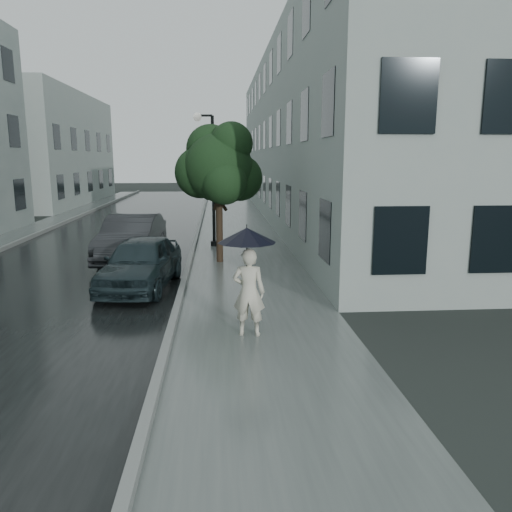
{
  "coord_description": "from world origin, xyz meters",
  "views": [
    {
      "loc": [
        -0.61,
        -8.9,
        3.37
      ],
      "look_at": [
        0.17,
        1.51,
        1.3
      ],
      "focal_mm": 35.0,
      "sensor_mm": 36.0,
      "label": 1
    }
  ],
  "objects": [
    {
      "name": "street_tree",
      "position": [
        -0.6,
        7.28,
        3.08
      ],
      "size": [
        2.84,
        2.58,
        4.47
      ],
      "color": "#332619",
      "rests_on": "ground"
    },
    {
      "name": "asphalt_road",
      "position": [
        -5.08,
        12.0,
        0.0
      ],
      "size": [
        6.85,
        60.0,
        0.0
      ],
      "primitive_type": "cube",
      "color": "black",
      "rests_on": "ground"
    },
    {
      "name": "kerb_far",
      "position": [
        -8.57,
        12.0,
        0.07
      ],
      "size": [
        0.15,
        60.0,
        0.15
      ],
      "primitive_type": "cube",
      "color": "slate",
      "rests_on": "ground"
    },
    {
      "name": "umbrella",
      "position": [
        -0.1,
        0.2,
        1.96
      ],
      "size": [
        1.33,
        1.33,
        1.21
      ],
      "rotation": [
        0.0,
        0.0,
        -0.24
      ],
      "color": "black",
      "rests_on": "ground"
    },
    {
      "name": "car_near",
      "position": [
        -2.66,
        4.0,
        0.68
      ],
      "size": [
        2.07,
        4.15,
        1.36
      ],
      "primitive_type": "imported",
      "rotation": [
        0.0,
        0.0,
        -0.12
      ],
      "color": "#1A282C",
      "rests_on": "ground"
    },
    {
      "name": "lamp_post",
      "position": [
        -0.96,
        10.2,
        2.87
      ],
      "size": [
        0.85,
        0.34,
        5.0
      ],
      "rotation": [
        0.0,
        0.0,
        -0.08
      ],
      "color": "black",
      "rests_on": "ground"
    },
    {
      "name": "sidewalk_far",
      "position": [
        -9.5,
        12.0,
        0.0
      ],
      "size": [
        1.7,
        60.0,
        0.01
      ],
      "primitive_type": "cube",
      "color": "#4C5451",
      "rests_on": "ground"
    },
    {
      "name": "pedestrian",
      "position": [
        -0.07,
        0.23,
        0.86
      ],
      "size": [
        0.68,
        0.52,
        1.7
      ],
      "primitive_type": "imported",
      "rotation": [
        0.0,
        0.0,
        2.95
      ],
      "color": "beige",
      "rests_on": "sidewalk"
    },
    {
      "name": "building_far_b",
      "position": [
        -13.77,
        30.0,
        4.0
      ],
      "size": [
        7.02,
        18.0,
        8.0
      ],
      "color": "gray",
      "rests_on": "ground"
    },
    {
      "name": "building_near",
      "position": [
        5.47,
        19.5,
        4.5
      ],
      "size": [
        7.02,
        36.0,
        9.0
      ],
      "color": "gray",
      "rests_on": "ground"
    },
    {
      "name": "kerb_near",
      "position": [
        -1.57,
        12.0,
        0.07
      ],
      "size": [
        0.15,
        60.0,
        0.15
      ],
      "primitive_type": "cube",
      "color": "slate",
      "rests_on": "ground"
    },
    {
      "name": "ground",
      "position": [
        0.0,
        0.0,
        0.0
      ],
      "size": [
        120.0,
        120.0,
        0.0
      ],
      "primitive_type": "plane",
      "color": "black",
      "rests_on": "ground"
    },
    {
      "name": "sidewalk",
      "position": [
        0.25,
        12.0,
        0.0
      ],
      "size": [
        3.5,
        60.0,
        0.01
      ],
      "primitive_type": "cube",
      "color": "slate",
      "rests_on": "ground"
    },
    {
      "name": "car_far",
      "position": [
        -3.5,
        7.68,
        0.76
      ],
      "size": [
        1.81,
        4.64,
        1.5
      ],
      "primitive_type": "imported",
      "rotation": [
        0.0,
        0.0,
        -0.05
      ],
      "color": "#222527",
      "rests_on": "ground"
    }
  ]
}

